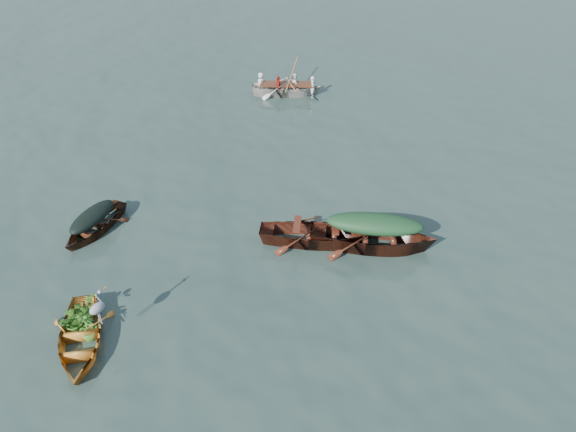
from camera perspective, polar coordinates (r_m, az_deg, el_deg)
name	(u,v)px	position (r m, az deg, el deg)	size (l,w,h in m)	color
ground	(232,280)	(14.87, -5.71, -6.49)	(140.00, 140.00, 0.00)	#2E413A
yellow_dinghy	(82,346)	(14.09, -20.22, -12.28)	(1.44, 3.32, 0.90)	#B86D24
dark_covered_boat	(96,231)	(17.32, -18.94, -1.45)	(1.18, 3.19, 0.76)	#4F2412
green_tarp_boat	(372,248)	(15.97, 8.54, -3.20)	(1.50, 4.84, 1.16)	#511F13
open_wooden_boat	(316,243)	(15.97, 2.84, -2.75)	(1.38, 4.43, 1.04)	#5A1F16
rowed_boat	(287,95)	(24.49, -0.12, 12.20)	(1.24, 4.12, 0.97)	silver
dark_tarp_cover	(92,215)	(16.98, -19.32, 0.10)	(0.65, 1.75, 0.40)	black
green_tarp_cover	(375,224)	(15.45, 8.81, -0.80)	(0.83, 2.66, 0.52)	#193E21
thwart_benches	(316,228)	(15.64, 2.90, -1.22)	(0.83, 2.21, 0.04)	#4A1C11
heron	(99,313)	(13.38, -18.69, -9.34)	(0.28, 0.40, 0.92)	#9EA0A7
dinghy_weeds	(78,306)	(13.95, -20.56, -8.54)	(0.70, 0.90, 0.60)	#376E1D
rowers	(287,76)	(24.15, -0.13, 14.07)	(1.11, 2.88, 0.76)	silver
oars	(287,84)	(24.28, -0.13, 13.30)	(2.60, 0.60, 0.06)	#A96740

